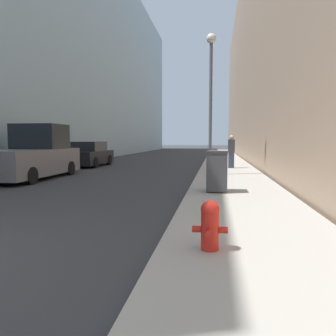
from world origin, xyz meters
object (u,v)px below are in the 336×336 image
parked_sedan_near (90,155)px  pedestrian_on_sidewalk (231,152)px  fire_hydrant (210,224)px  lamppost (211,89)px  pickup_truck (32,156)px  trash_bin (217,171)px

parked_sedan_near → pedestrian_on_sidewalk: (8.51, -1.68, 0.31)m
fire_hydrant → parked_sedan_near: size_ratio=0.16×
lamppost → pickup_truck: bearing=-170.2°
fire_hydrant → lamppost: (-0.17, 9.76, 3.28)m
parked_sedan_near → pedestrian_on_sidewalk: 8.68m
fire_hydrant → pickup_truck: (-7.62, 8.47, 0.45)m
trash_bin → lamppost: lamppost is taller
lamppost → parked_sedan_near: 9.58m
lamppost → pedestrian_on_sidewalk: lamppost is taller
fire_hydrant → parked_sedan_near: 16.77m
trash_bin → lamppost: bearing=93.4°
trash_bin → pedestrian_on_sidewalk: 8.21m
lamppost → pedestrian_on_sidewalk: 4.57m
pickup_truck → parked_sedan_near: pickup_truck is taller
pickup_truck → parked_sedan_near: size_ratio=1.22×
trash_bin → pedestrian_on_sidewalk: (0.78, 8.17, 0.27)m
fire_hydrant → pickup_truck: size_ratio=0.13×
fire_hydrant → parked_sedan_near: bearing=117.1°
parked_sedan_near → pedestrian_on_sidewalk: size_ratio=2.45×
fire_hydrant → pedestrian_on_sidewalk: pedestrian_on_sidewalk is taller
trash_bin → lamppost: (-0.28, 4.68, 3.03)m
lamppost → pickup_truck: lamppost is taller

